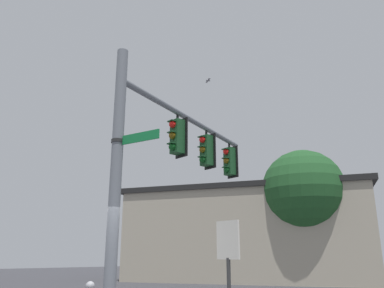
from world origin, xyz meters
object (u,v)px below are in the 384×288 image
object	(u,v)px
street_name_sign	(128,139)
historical_marker	(228,258)
bird_flying	(208,80)
traffic_light_nearest_pole	(177,137)
traffic_light_mid_outer	(229,161)
traffic_light_mid_inner	(206,150)

from	to	relation	value
street_name_sign	historical_marker	distance (m)	3.53
bird_flying	historical_marker	distance (m)	8.56
traffic_light_nearest_pole	street_name_sign	bearing A→B (deg)	115.49
street_name_sign	traffic_light_nearest_pole	bearing A→B (deg)	-64.51
street_name_sign	traffic_light_mid_outer	bearing A→B (deg)	-68.78
traffic_light_mid_inner	traffic_light_mid_outer	distance (m)	1.83
traffic_light_nearest_pole	bird_flying	xyz separation A→B (m)	(1.16, -2.45, 3.04)
traffic_light_nearest_pole	historical_marker	size ratio (longest dim) A/B	0.62
traffic_light_nearest_pole	street_name_sign	distance (m)	2.74
bird_flying	historical_marker	xyz separation A→B (m)	(-4.24, 3.57, -6.52)
traffic_light_mid_outer	bird_flying	xyz separation A→B (m)	(0.01, 1.04, 3.04)
traffic_light_mid_inner	bird_flying	distance (m)	3.18
traffic_light_mid_outer	bird_flying	world-z (taller)	bird_flying
traffic_light_mid_inner	traffic_light_nearest_pole	bearing A→B (deg)	108.18
traffic_light_nearest_pole	street_name_sign	xyz separation A→B (m)	(-1.12, 2.36, -0.82)
street_name_sign	bird_flying	world-z (taller)	bird_flying
street_name_sign	bird_flying	bearing A→B (deg)	-64.59
traffic_light_mid_inner	street_name_sign	size ratio (longest dim) A/B	1.00
traffic_light_mid_inner	street_name_sign	world-z (taller)	traffic_light_mid_inner
traffic_light_mid_outer	street_name_sign	xyz separation A→B (m)	(-2.27, 5.84, -0.82)
traffic_light_mid_inner	historical_marker	world-z (taller)	traffic_light_mid_inner
street_name_sign	historical_marker	xyz separation A→B (m)	(-1.96, -1.24, -2.66)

